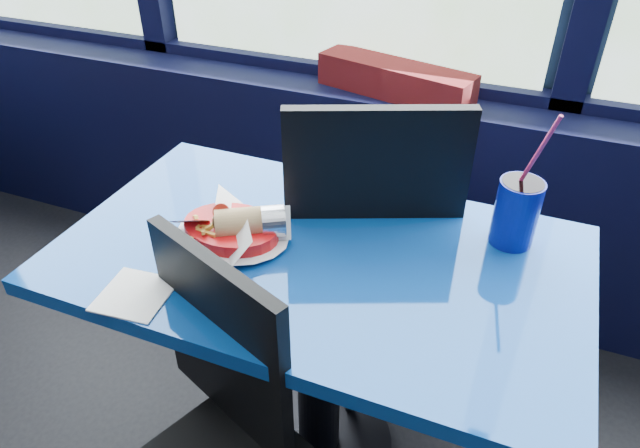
# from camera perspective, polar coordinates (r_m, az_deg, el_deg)

# --- Properties ---
(window_sill) EXTENTS (5.00, 0.26, 0.80)m
(window_sill) POSITION_cam_1_polar(r_m,az_deg,el_deg) (2.27, 1.14, 4.55)
(window_sill) COLOR black
(window_sill) RESTS_ON ground
(near_table) EXTENTS (1.20, 0.70, 0.75)m
(near_table) POSITION_cam_1_polar(r_m,az_deg,el_deg) (1.43, -0.12, -8.55)
(near_table) COLOR black
(near_table) RESTS_ON ground
(chair_near_front) EXTENTS (0.53, 0.53, 0.90)m
(chair_near_front) POSITION_cam_1_polar(r_m,az_deg,el_deg) (1.27, -9.71, -20.44)
(chair_near_front) COLOR black
(chair_near_front) RESTS_ON ground
(chair_near_back) EXTENTS (0.61, 0.61, 1.04)m
(chair_near_back) POSITION_cam_1_polar(r_m,az_deg,el_deg) (1.62, 8.13, -1.64)
(chair_near_back) COLOR black
(chair_near_back) RESTS_ON ground
(planter_box) EXTENTS (0.56, 0.26, 0.11)m
(planter_box) POSITION_cam_1_polar(r_m,az_deg,el_deg) (1.99, 7.50, 14.14)
(planter_box) COLOR maroon
(planter_box) RESTS_ON window_sill
(food_basket) EXTENTS (0.26, 0.25, 0.09)m
(food_basket) POSITION_cam_1_polar(r_m,az_deg,el_deg) (1.35, -8.63, -0.44)
(food_basket) COLOR red
(food_basket) RESTS_ON near_table
(ketchup_bottle) EXTENTS (0.06, 0.06, 0.23)m
(ketchup_bottle) POSITION_cam_1_polar(r_m,az_deg,el_deg) (1.41, 4.79, 4.98)
(ketchup_bottle) COLOR red
(ketchup_bottle) RESTS_ON near_table
(soda_cup) EXTENTS (0.10, 0.10, 0.34)m
(soda_cup) POSITION_cam_1_polar(r_m,az_deg,el_deg) (1.37, 19.06, 1.23)
(soda_cup) COLOR #0D1791
(soda_cup) RESTS_ON near_table
(napkin) EXTENTS (0.16, 0.16, 0.00)m
(napkin) POSITION_cam_1_polar(r_m,az_deg,el_deg) (1.26, -18.00, -6.72)
(napkin) COLOR white
(napkin) RESTS_ON near_table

